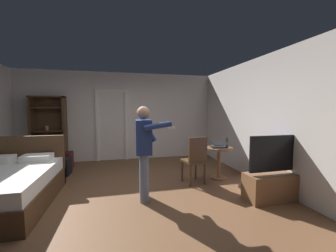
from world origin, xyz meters
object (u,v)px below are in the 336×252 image
person_blue_shirt (144,147)px  suitcase_dark (59,167)px  bottle_on_table (227,143)px  wooden_chair (195,158)px  bookshelf (49,128)px  suitcase_small (62,161)px  side_table (219,158)px  laptop (219,146)px  bed (1,188)px  tv_flatscreen (275,181)px

person_blue_shirt → suitcase_dark: person_blue_shirt is taller
bottle_on_table → wooden_chair: size_ratio=0.26×
suitcase_dark → bookshelf: bearing=119.0°
bottle_on_table → suitcase_small: (-3.75, 1.69, -0.59)m
side_table → wooden_chair: size_ratio=0.71×
wooden_chair → person_blue_shirt: (-1.11, -0.48, 0.37)m
wooden_chair → suitcase_small: size_ratio=2.13×
bottle_on_table → wooden_chair: 0.84m
laptop → suitcase_small: laptop is taller
person_blue_shirt → suitcase_small: 3.04m
bed → bookshelf: size_ratio=1.03×
bottle_on_table → suitcase_dark: bottle_on_table is taller
bed → bottle_on_table: size_ratio=7.49×
wooden_chair → suitcase_dark: bearing=156.0°
laptop → person_blue_shirt: (-1.72, -0.65, 0.16)m
laptop → suitcase_small: bearing=155.1°
laptop → bookshelf: bearing=151.5°
laptop → tv_flatscreen: bearing=-68.1°
person_blue_shirt → suitcase_dark: (-1.80, 1.77, -0.71)m
laptop → person_blue_shirt: bearing=-159.4°
wooden_chair → suitcase_small: bearing=148.4°
bookshelf → bottle_on_table: size_ratio=7.27×
bookshelf → suitcase_dark: size_ratio=3.91×
bookshelf → wooden_chair: 4.16m
person_blue_shirt → suitcase_dark: bearing=135.5°
person_blue_shirt → laptop: bearing=20.6°
laptop → wooden_chair: size_ratio=0.37×
suitcase_small → person_blue_shirt: bearing=-48.2°
bottle_on_table → suitcase_small: size_ratio=0.56×
bottle_on_table → suitcase_small: 4.16m
person_blue_shirt → bed: bearing=172.9°
person_blue_shirt → suitcase_dark: 2.63m
suitcase_small → tv_flatscreen: bearing=-32.0°
bottle_on_table → person_blue_shirt: size_ratio=0.16×
side_table → wooden_chair: wooden_chair is taller
bookshelf → suitcase_dark: bearing=-65.2°
bed → suitcase_small: (0.40, 2.02, -0.09)m
bed → bookshelf: 2.64m
bed → person_blue_shirt: bearing=-7.1°
bookshelf → person_blue_shirt: 3.64m
tv_flatscreen → person_blue_shirt: 2.33m
bookshelf → tv_flatscreen: 5.64m
bed → tv_flatscreen: (4.45, -0.81, 0.02)m
bottle_on_table → suitcase_small: bearing=155.7°
bed → bottle_on_table: (4.16, 0.33, 0.51)m
bookshelf → wooden_chair: (3.40, -2.35, -0.48)m
bed → suitcase_dark: bearing=72.9°
wooden_chair → suitcase_small: (-2.96, 1.83, -0.33)m
bookshelf → side_table: bookshelf is taller
side_table → suitcase_dark: side_table is taller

